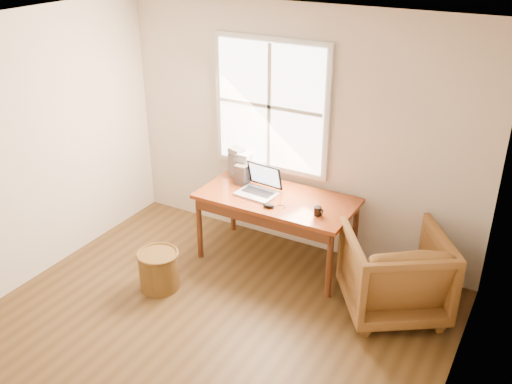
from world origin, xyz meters
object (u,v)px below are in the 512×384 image
armchair (394,272)px  coffee_mug (318,211)px  laptop (257,182)px  cd_stack_a (244,166)px  wicker_stool (159,271)px  desk (277,199)px

armchair → coffee_mug: bearing=-39.2°
armchair → laptop: bearing=-40.2°
laptop → armchair: bearing=-0.8°
laptop → coffee_mug: size_ratio=4.67×
cd_stack_a → wicker_stool: bearing=-101.8°
laptop → cd_stack_a: bearing=143.4°
wicker_stool → laptop: (0.57, 0.95, 0.70)m
armchair → coffee_mug: 0.90m
wicker_stool → cd_stack_a: size_ratio=1.28×
desk → laptop: bearing=-162.3°
coffee_mug → cd_stack_a: bearing=177.1°
desk → wicker_stool: size_ratio=4.15×
desk → wicker_stool: 1.38m
wicker_stool → coffee_mug: 1.66m
armchair → wicker_stool: 2.25m
wicker_stool → coffee_mug: bearing=33.5°
armchair → cd_stack_a: size_ratio=2.95×
laptop → coffee_mug: laptop is taller
wicker_stool → coffee_mug: (1.29, 0.85, 0.60)m
armchair → coffee_mug: coffee_mug is taller
wicker_stool → armchair: bearing=20.3°
wicker_stool → cd_stack_a: 1.44m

